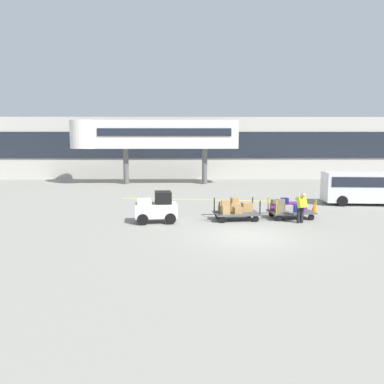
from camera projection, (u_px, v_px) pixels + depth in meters
ground_plane at (247, 236)px, 16.72m from camera, size 120.00×120.00×0.00m
apron_lead_line at (251, 201)px, 26.44m from camera, size 18.26×2.78×0.01m
terminal_building at (211, 148)px, 42.01m from camera, size 58.47×2.51×6.58m
jet_bridge at (147, 135)px, 35.84m from camera, size 15.64×3.00×5.97m
baggage_tug at (157, 208)px, 19.40m from camera, size 2.23×1.47×1.58m
baggage_cart_lead at (235, 210)px, 20.05m from camera, size 3.07×1.69×1.14m
baggage_cart_middle at (289, 208)px, 20.46m from camera, size 3.07×1.69×1.10m
baggage_handler at (301, 206)px, 19.19m from camera, size 0.51×0.52×1.56m
shuttle_van at (362, 185)px, 24.85m from camera, size 4.93×2.28×2.10m
safety_cone_near at (314, 207)px, 22.36m from camera, size 0.36×0.36×0.55m
safety_cone_far at (238, 203)px, 23.89m from camera, size 0.36×0.36×0.55m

